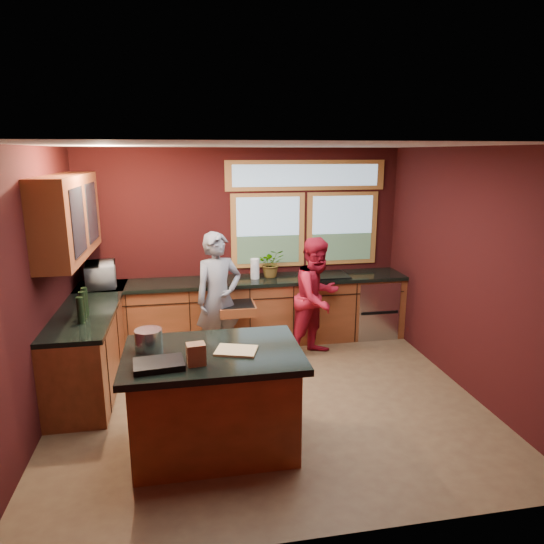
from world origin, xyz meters
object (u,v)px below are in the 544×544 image
object	(u,v)px
cutting_board	(236,351)
person_grey	(219,299)
island	(214,399)
stock_pot	(149,339)
person_red	(317,298)

from	to	relation	value
cutting_board	person_grey	bearing A→B (deg)	90.39
person_grey	island	bearing A→B (deg)	-115.10
island	stock_pot	bearing A→B (deg)	164.74
person_grey	person_red	bearing A→B (deg)	-20.41
stock_pot	person_red	bearing A→B (deg)	40.40
person_grey	stock_pot	size ratio (longest dim) A/B	7.04
stock_pot	person_grey	bearing A→B (deg)	67.01
island	cutting_board	xyz separation A→B (m)	(0.20, -0.05, 0.48)
person_grey	cutting_board	bearing A→B (deg)	-109.06
cutting_board	stock_pot	world-z (taller)	stock_pot
island	person_red	world-z (taller)	person_red
person_red	island	bearing A→B (deg)	-161.79
person_red	cutting_board	world-z (taller)	person_red
person_grey	person_red	world-z (taller)	person_grey
person_grey	person_red	size ratio (longest dim) A/B	1.06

